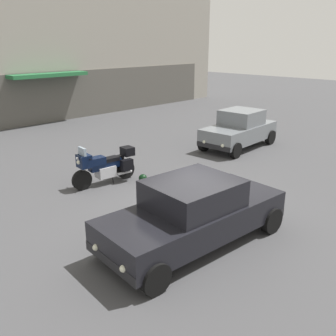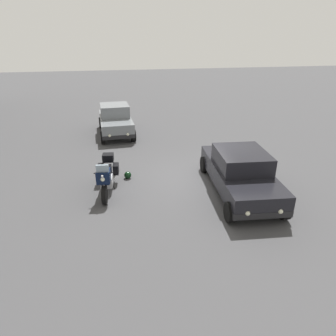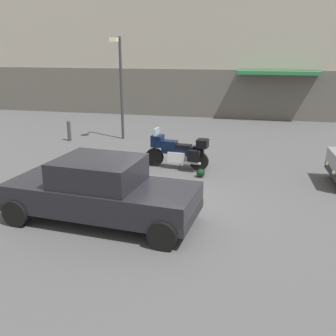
% 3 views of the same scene
% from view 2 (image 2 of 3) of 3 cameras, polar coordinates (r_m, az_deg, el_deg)
% --- Properties ---
extents(ground_plane, '(80.00, 80.00, 0.00)m').
position_cam_2_polar(ground_plane, '(11.73, 5.79, -2.11)').
color(ground_plane, '#424244').
extents(motorcycle, '(2.26, 0.85, 1.36)m').
position_cam_2_polar(motorcycle, '(10.74, -11.60, -1.41)').
color(motorcycle, black).
rests_on(motorcycle, ground).
extents(helmet, '(0.28, 0.28, 0.28)m').
position_cam_2_polar(helmet, '(11.78, -7.66, -1.34)').
color(helmet, black).
rests_on(helmet, ground).
extents(car_hatchback_near, '(3.93, 1.93, 1.64)m').
position_cam_2_polar(car_hatchback_near, '(17.07, -9.95, 8.97)').
color(car_hatchback_near, slate).
rests_on(car_hatchback_near, ground).
extents(car_sedan_far, '(4.68, 2.27, 1.56)m').
position_cam_2_polar(car_sedan_far, '(10.71, 13.46, -0.70)').
color(car_sedan_far, black).
rests_on(car_sedan_far, ground).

